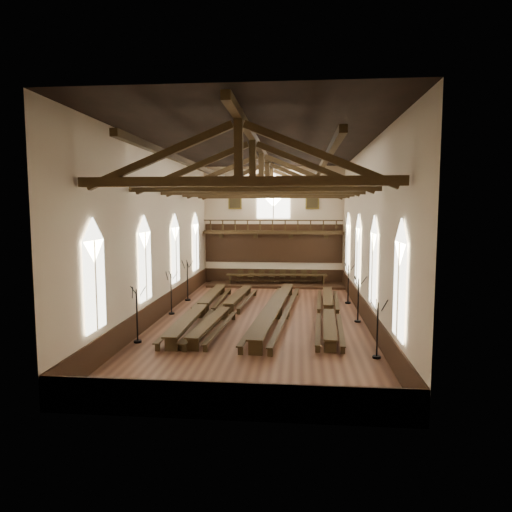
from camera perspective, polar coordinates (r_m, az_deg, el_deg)
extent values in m
plane|color=brown|center=(27.05, 0.64, -7.81)|extent=(26.00, 26.00, 0.00)
plane|color=beige|center=(39.27, 2.18, 3.87)|extent=(12.00, 0.00, 12.00)
plane|color=beige|center=(13.43, -3.79, -0.25)|extent=(12.00, 0.00, 12.00)
plane|color=beige|center=(27.45, -11.94, 2.82)|extent=(0.00, 26.00, 26.00)
plane|color=beige|center=(26.52, 13.71, 2.67)|extent=(0.00, 26.00, 26.00)
plane|color=black|center=(26.51, 0.67, 13.67)|extent=(26.00, 26.00, 0.00)
cube|color=black|center=(39.64, 2.15, -2.51)|extent=(11.90, 0.08, 1.20)
cube|color=black|center=(14.62, -3.64, -17.64)|extent=(11.90, 0.08, 1.20)
cube|color=black|center=(28.02, -11.67, -6.20)|extent=(0.08, 25.90, 1.20)
cube|color=black|center=(27.11, 13.39, -6.65)|extent=(0.08, 25.90, 1.20)
cube|color=white|center=(19.20, -19.50, -3.51)|extent=(0.05, 1.80, 3.60)
cube|color=white|center=(19.00, -19.69, 1.85)|extent=(0.05, 1.80, 1.80)
cylinder|color=beige|center=(19.19, -19.39, -3.52)|extent=(0.08, 0.08, 3.60)
cube|color=white|center=(24.72, -13.69, -1.28)|extent=(0.05, 1.80, 3.60)
cube|color=white|center=(24.56, -13.79, 2.89)|extent=(0.05, 1.80, 1.80)
cylinder|color=beige|center=(24.71, -13.60, -1.28)|extent=(0.08, 0.08, 3.60)
cube|color=white|center=(30.42, -10.03, 0.14)|extent=(0.05, 1.80, 3.60)
cube|color=white|center=(30.29, -10.10, 3.52)|extent=(0.05, 1.80, 1.80)
cylinder|color=beige|center=(30.41, -9.96, 0.13)|extent=(0.08, 0.08, 3.60)
cube|color=white|center=(36.22, -7.54, 1.10)|extent=(0.05, 1.80, 3.60)
cube|color=white|center=(36.11, -7.58, 3.95)|extent=(0.05, 1.80, 1.80)
cylinder|color=beige|center=(36.21, -7.48, 1.10)|extent=(0.08, 0.08, 3.60)
cube|color=white|center=(17.86, 17.48, -4.14)|extent=(0.05, 1.80, 3.60)
cube|color=white|center=(17.65, 17.66, 1.62)|extent=(0.05, 1.80, 1.80)
cylinder|color=beige|center=(17.86, 17.36, -4.14)|extent=(0.08, 0.08, 3.60)
cube|color=white|center=(23.69, 14.43, -1.61)|extent=(0.05, 1.80, 3.60)
cube|color=white|center=(23.53, 14.54, 2.74)|extent=(0.05, 1.80, 1.80)
cylinder|color=beige|center=(23.69, 14.33, -1.61)|extent=(0.08, 0.08, 3.60)
cube|color=white|center=(29.59, 12.59, -0.08)|extent=(0.05, 1.80, 3.60)
cube|color=white|center=(29.46, 12.67, 3.40)|extent=(0.05, 1.80, 1.80)
cylinder|color=beige|center=(29.59, 12.51, -0.08)|extent=(0.08, 0.08, 3.60)
cube|color=white|center=(35.52, 11.37, 0.94)|extent=(0.05, 1.80, 3.60)
cube|color=white|center=(35.41, 11.43, 3.84)|extent=(0.05, 1.80, 1.80)
cylinder|color=beige|center=(35.52, 11.30, 0.94)|extent=(0.08, 0.08, 3.60)
cube|color=white|center=(39.14, 2.18, 6.49)|extent=(2.80, 0.05, 2.40)
cube|color=white|center=(39.17, 2.19, 8.25)|extent=(2.80, 0.05, 2.80)
cylinder|color=beige|center=(39.11, 2.18, 6.49)|extent=(0.10, 0.10, 2.40)
cube|color=#382711|center=(38.65, 2.12, 2.94)|extent=(11.80, 1.20, 0.20)
cube|color=black|center=(39.30, 2.17, 1.60)|extent=(11.80, 0.10, 3.30)
cube|color=#382711|center=(38.07, 2.09, 4.48)|extent=(11.60, 0.12, 0.10)
cube|color=#382711|center=(38.10, 2.08, 3.12)|extent=(11.60, 0.12, 0.10)
cube|color=#382711|center=(39.56, -4.37, 2.64)|extent=(0.35, 0.40, 0.50)
cube|color=#382711|center=(39.17, -0.04, 2.62)|extent=(0.35, 0.40, 0.50)
cube|color=#382711|center=(39.01, 4.36, 2.59)|extent=(0.35, 0.40, 0.50)
cube|color=#382711|center=(39.08, 8.76, 2.54)|extent=(0.35, 0.40, 0.50)
cube|color=brown|center=(39.47, -2.64, 6.92)|extent=(1.15, 0.06, 1.45)
cube|color=black|center=(39.43, -2.65, 6.92)|extent=(0.95, 0.04, 1.25)
cube|color=brown|center=(39.12, 7.05, 6.89)|extent=(1.15, 0.06, 1.45)
cube|color=black|center=(39.08, 7.05, 6.89)|extent=(0.95, 0.04, 1.25)
cube|color=#382711|center=(16.35, -2.18, 9.29)|extent=(11.70, 0.35, 0.35)
cube|color=#382711|center=(16.48, -2.20, 13.81)|extent=(0.30, 0.30, 2.40)
cube|color=#382711|center=(17.04, -12.06, 12.07)|extent=(5.44, 0.26, 2.40)
cube|color=#382711|center=(16.31, 8.13, 12.42)|extent=(5.44, 0.26, 2.40)
cube|color=#382711|center=(21.31, -0.43, 8.53)|extent=(11.70, 0.35, 0.35)
cube|color=#382711|center=(21.41, -0.43, 12.01)|extent=(0.30, 0.30, 2.40)
cube|color=#382711|center=(21.84, -8.10, 10.77)|extent=(5.44, 0.26, 2.40)
cube|color=#382711|center=(21.28, 7.45, 10.91)|extent=(5.44, 0.26, 2.40)
cube|color=#382711|center=(26.29, 0.66, 8.05)|extent=(11.70, 0.35, 0.35)
cube|color=#382711|center=(26.37, 0.67, 10.87)|extent=(0.30, 0.30, 2.40)
cube|color=#382711|center=(26.72, -5.60, 9.92)|extent=(5.44, 0.26, 2.40)
cube|color=#382711|center=(26.26, 7.04, 9.97)|extent=(5.44, 0.26, 2.40)
cube|color=#382711|center=(31.27, 1.40, 7.72)|extent=(11.70, 0.35, 0.35)
cube|color=#382711|center=(31.34, 1.41, 10.10)|extent=(0.30, 0.30, 2.40)
cube|color=#382711|center=(31.64, -3.87, 9.32)|extent=(5.44, 0.26, 2.40)
cube|color=#382711|center=(31.25, 6.75, 9.34)|extent=(5.44, 0.26, 2.40)
cube|color=#382711|center=(36.26, 1.94, 7.48)|extent=(11.70, 0.35, 0.35)
cube|color=#382711|center=(36.32, 1.95, 9.53)|extent=(0.30, 0.30, 2.40)
cube|color=#382711|center=(36.57, -2.62, 8.88)|extent=(5.44, 0.26, 2.40)
cube|color=#382711|center=(36.24, 6.55, 8.87)|extent=(5.44, 0.26, 2.40)
cube|color=#382711|center=(26.84, -6.63, 10.75)|extent=(0.25, 25.70, 0.25)
cube|color=#382711|center=(26.31, 8.11, 10.83)|extent=(0.25, 25.70, 0.25)
cube|color=#382711|center=(26.47, 0.67, 13.03)|extent=(0.30, 25.70, 0.30)
cube|color=#382711|center=(24.21, -8.58, -7.80)|extent=(0.73, 7.03, 0.08)
cube|color=#382711|center=(21.35, -10.62, -10.77)|extent=(0.60, 0.08, 0.67)
cube|color=#382711|center=(27.29, -6.97, -7.01)|extent=(0.60, 0.08, 0.67)
cube|color=#382711|center=(24.32, -8.56, -8.86)|extent=(0.10, 6.23, 0.08)
cube|color=#382711|center=(24.43, -10.00, -8.40)|extent=(0.31, 7.03, 0.06)
cube|color=#382711|center=(21.52, -12.28, -11.06)|extent=(0.23, 0.07, 0.39)
cube|color=#382711|center=(27.50, -8.23, -7.23)|extent=(0.23, 0.07, 0.39)
cube|color=#382711|center=(24.14, -7.12, -8.53)|extent=(0.31, 7.03, 0.06)
cube|color=#382711|center=(21.19, -9.00, -11.27)|extent=(0.23, 0.07, 0.39)
cube|color=#382711|center=(27.25, -5.65, -7.32)|extent=(0.23, 0.07, 0.39)
cube|color=#382711|center=(31.28, -5.34, -4.61)|extent=(0.73, 7.03, 0.08)
cube|color=#382711|center=(28.31, -6.51, -6.53)|extent=(0.60, 0.08, 0.67)
cube|color=#382711|center=(34.41, -4.36, -4.27)|extent=(0.60, 0.08, 0.67)
cube|color=#382711|center=(31.37, -5.33, -5.44)|extent=(0.10, 6.23, 0.08)
cube|color=#382711|center=(31.45, -6.45, -5.11)|extent=(0.31, 7.03, 0.06)
cube|color=#382711|center=(28.43, -7.77, -6.79)|extent=(0.23, 0.07, 0.39)
cube|color=#382711|center=(34.59, -5.37, -4.46)|extent=(0.23, 0.07, 0.39)
cube|color=#382711|center=(31.23, -4.20, -5.16)|extent=(0.31, 7.03, 0.06)
cube|color=#382711|center=(28.18, -5.28, -6.87)|extent=(0.23, 0.07, 0.39)
cube|color=#382711|center=(34.39, -3.32, -4.51)|extent=(0.23, 0.07, 0.39)
cube|color=#382711|center=(23.81, -5.06, -8.10)|extent=(1.14, 6.60, 0.08)
cube|color=#382711|center=(21.11, -6.51, -10.96)|extent=(0.56, 0.12, 0.63)
cube|color=#382711|center=(26.73, -3.91, -7.31)|extent=(0.56, 0.12, 0.63)
cube|color=#382711|center=(23.92, -5.05, -9.11)|extent=(0.50, 5.81, 0.08)
cube|color=#382711|center=(24.03, -6.41, -8.66)|extent=(0.75, 6.57, 0.06)
cube|color=#382711|center=(21.27, -8.06, -11.22)|extent=(0.21, 0.08, 0.37)
cube|color=#382711|center=(26.94, -5.11, -7.50)|extent=(0.21, 0.08, 0.37)
cube|color=#382711|center=(23.75, -3.68, -8.81)|extent=(0.75, 6.57, 0.06)
cube|color=#382711|center=(20.96, -4.97, -11.45)|extent=(0.21, 0.08, 0.37)
cube|color=#382711|center=(26.68, -2.67, -7.62)|extent=(0.21, 0.08, 0.37)
cube|color=#382711|center=(30.95, -2.60, -4.79)|extent=(1.14, 6.60, 0.08)
cube|color=#382711|center=(28.16, -3.43, -6.62)|extent=(0.56, 0.12, 0.63)
cube|color=#382711|center=(33.90, -1.92, -4.45)|extent=(0.56, 0.12, 0.63)
cube|color=#382711|center=(31.04, -2.60, -5.58)|extent=(0.50, 5.81, 0.08)
cube|color=#382711|center=(31.13, -3.65, -5.25)|extent=(0.75, 6.57, 0.06)
cube|color=#382711|center=(28.28, -4.60, -6.84)|extent=(0.21, 0.08, 0.37)
cube|color=#382711|center=(34.08, -2.87, -4.62)|extent=(0.21, 0.08, 0.37)
cube|color=#382711|center=(30.89, -1.54, -5.33)|extent=(0.75, 6.57, 0.06)
cube|color=#382711|center=(28.02, -2.27, -6.95)|extent=(0.21, 0.08, 0.37)
cube|color=#382711|center=(33.86, -0.94, -4.68)|extent=(0.21, 0.08, 0.37)
cube|color=#382711|center=(23.51, 2.13, -8.05)|extent=(1.34, 7.48, 0.09)
cube|color=#382711|center=(20.40, 1.60, -11.41)|extent=(0.64, 0.14, 0.71)
cube|color=#382711|center=(26.86, 2.52, -7.14)|extent=(0.64, 0.14, 0.71)
cube|color=#382711|center=(23.64, 2.12, -9.20)|extent=(0.61, 6.58, 0.09)
cube|color=#382711|center=(23.68, 0.53, -8.71)|extent=(0.89, 7.44, 0.06)
cube|color=#382711|center=(20.50, -0.27, -11.76)|extent=(0.24, 0.09, 0.41)
cube|color=#382711|center=(27.03, 1.13, -7.37)|extent=(0.24, 0.09, 0.41)
cube|color=#382711|center=(23.51, 3.74, -8.83)|extent=(0.89, 7.44, 0.06)
cube|color=#382711|center=(20.32, 3.47, -11.93)|extent=(0.24, 0.09, 0.41)
cube|color=#382711|center=(26.87, 3.93, -7.47)|extent=(0.24, 0.09, 0.41)
cube|color=#382711|center=(30.74, 2.89, -4.70)|extent=(1.34, 7.48, 0.09)
cube|color=#382711|center=(27.54, 2.59, -6.81)|extent=(0.64, 0.14, 0.71)
cube|color=#382711|center=(34.10, 3.12, -4.32)|extent=(0.64, 0.14, 0.71)
cube|color=#382711|center=(30.83, 2.88, -5.60)|extent=(0.61, 6.58, 0.09)
cube|color=#382711|center=(30.88, 1.66, -5.23)|extent=(0.89, 7.44, 0.06)
cube|color=#382711|center=(27.61, 1.22, -7.09)|extent=(0.24, 0.09, 0.41)
cube|color=#382711|center=(34.26, 2.02, -4.52)|extent=(0.24, 0.09, 0.41)
cube|color=#382711|center=(30.72, 4.11, -5.30)|extent=(0.89, 7.44, 0.06)
cube|color=#382711|center=(27.45, 3.96, -7.18)|extent=(0.24, 0.09, 0.41)
cube|color=#382711|center=(34.11, 4.22, -4.58)|extent=(0.24, 0.09, 0.41)
cube|color=#382711|center=(23.73, 9.68, -8.28)|extent=(0.97, 6.34, 0.07)
cube|color=#382711|center=(21.10, 10.27, -11.07)|extent=(0.54, 0.10, 0.60)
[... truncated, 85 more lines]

